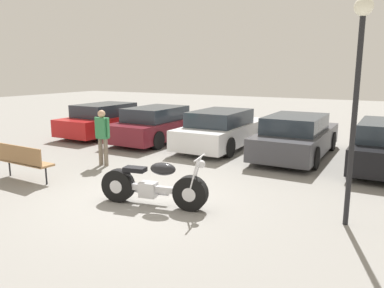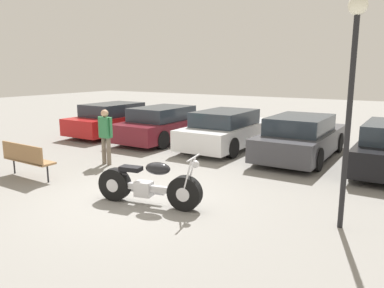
{
  "view_description": "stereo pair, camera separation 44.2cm",
  "coord_description": "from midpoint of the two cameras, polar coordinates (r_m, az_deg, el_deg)",
  "views": [
    {
      "loc": [
        4.59,
        -5.98,
        2.67
      ],
      "look_at": [
        0.14,
        1.97,
        0.85
      ],
      "focal_mm": 35.0,
      "sensor_mm": 36.0,
      "label": 1
    },
    {
      "loc": [
        4.97,
        -5.75,
        2.67
      ],
      "look_at": [
        0.14,
        1.97,
        0.85
      ],
      "focal_mm": 35.0,
      "sensor_mm": 36.0,
      "label": 2
    }
  ],
  "objects": [
    {
      "name": "ground_plane",
      "position": [
        8.02,
        -9.45,
        -8.3
      ],
      "size": [
        60.0,
        60.0,
        0.0
      ],
      "primitive_type": "plane",
      "color": "gray"
    },
    {
      "name": "motorcycle",
      "position": [
        7.51,
        -7.81,
        -6.24
      ],
      "size": [
        2.24,
        0.79,
        1.07
      ],
      "color": "black",
      "rests_on": "ground_plane"
    },
    {
      "name": "parked_car_red",
      "position": [
        15.91,
        -13.43,
        3.6
      ],
      "size": [
        1.84,
        4.48,
        1.31
      ],
      "color": "red",
      "rests_on": "ground_plane"
    },
    {
      "name": "parked_car_maroon",
      "position": [
        14.22,
        -5.94,
        2.96
      ],
      "size": [
        1.84,
        4.48,
        1.31
      ],
      "color": "maroon",
      "rests_on": "ground_plane"
    },
    {
      "name": "parked_car_white",
      "position": [
        12.99,
        3.69,
        2.21
      ],
      "size": [
        1.84,
        4.48,
        1.31
      ],
      "color": "white",
      "rests_on": "ground_plane"
    },
    {
      "name": "parked_car_dark_grey",
      "position": [
        11.97,
        14.62,
        1.09
      ],
      "size": [
        1.84,
        4.48,
        1.31
      ],
      "color": "#3D3D42",
      "rests_on": "ground_plane"
    },
    {
      "name": "park_bench",
      "position": [
        10.01,
        -25.52,
        -2.09
      ],
      "size": [
        1.63,
        0.45,
        0.89
      ],
      "color": "#997047",
      "rests_on": "ground_plane"
    },
    {
      "name": "lamp_post",
      "position": [
        6.64,
        22.27,
        10.42
      ],
      "size": [
        0.3,
        0.3,
        3.78
      ],
      "color": "black",
      "rests_on": "ground_plane"
    },
    {
      "name": "person_standing",
      "position": [
        10.76,
        -14.64,
        1.6
      ],
      "size": [
        0.52,
        0.21,
        1.57
      ],
      "color": "#726656",
      "rests_on": "ground_plane"
    }
  ]
}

